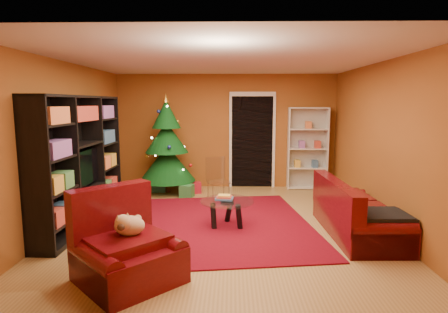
{
  "coord_description": "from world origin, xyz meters",
  "views": [
    {
      "loc": [
        0.14,
        -5.88,
        1.96
      ],
      "look_at": [
        0.0,
        0.4,
        1.05
      ],
      "focal_mm": 30.0,
      "sensor_mm": 36.0,
      "label": 1
    }
  ],
  "objects_px": {
    "media_unit": "(80,161)",
    "sofa": "(358,207)",
    "dog": "(130,226)",
    "white_bookshelf": "(308,149)",
    "rug": "(219,224)",
    "christmas_tree": "(167,145)",
    "gift_box_green": "(187,191)",
    "gift_box_red": "(196,188)",
    "gift_box_teal": "(160,185)",
    "acrylic_chair": "(218,182)",
    "armchair": "(128,246)",
    "coffee_table": "(227,213)"
  },
  "relations": [
    {
      "from": "media_unit",
      "to": "sofa",
      "type": "bearing_deg",
      "value": -3.95
    },
    {
      "from": "dog",
      "to": "sofa",
      "type": "distance_m",
      "value": 3.37
    },
    {
      "from": "media_unit",
      "to": "white_bookshelf",
      "type": "height_order",
      "value": "media_unit"
    },
    {
      "from": "rug",
      "to": "christmas_tree",
      "type": "xyz_separation_m",
      "value": [
        -1.2,
        2.16,
        1.04
      ]
    },
    {
      "from": "rug",
      "to": "gift_box_green",
      "type": "height_order",
      "value": "gift_box_green"
    },
    {
      "from": "gift_box_red",
      "to": "dog",
      "type": "height_order",
      "value": "dog"
    },
    {
      "from": "christmas_tree",
      "to": "white_bookshelf",
      "type": "xyz_separation_m",
      "value": [
        3.12,
        0.44,
        -0.13
      ]
    },
    {
      "from": "sofa",
      "to": "gift_box_teal",
      "type": "bearing_deg",
      "value": 51.23
    },
    {
      "from": "gift_box_green",
      "to": "gift_box_red",
      "type": "distance_m",
      "value": 0.4
    },
    {
      "from": "rug",
      "to": "acrylic_chair",
      "type": "bearing_deg",
      "value": 92.53
    },
    {
      "from": "gift_box_teal",
      "to": "white_bookshelf",
      "type": "distance_m",
      "value": 3.43
    },
    {
      "from": "gift_box_green",
      "to": "gift_box_teal",
      "type": "bearing_deg",
      "value": 144.12
    },
    {
      "from": "gift_box_red",
      "to": "acrylic_chair",
      "type": "relative_size",
      "value": 0.29
    },
    {
      "from": "christmas_tree",
      "to": "armchair",
      "type": "distance_m",
      "value": 4.19
    },
    {
      "from": "gift_box_red",
      "to": "sofa",
      "type": "height_order",
      "value": "sofa"
    },
    {
      "from": "gift_box_teal",
      "to": "dog",
      "type": "relative_size",
      "value": 0.74
    },
    {
      "from": "rug",
      "to": "armchair",
      "type": "xyz_separation_m",
      "value": [
        -0.92,
        -1.97,
        0.4
      ]
    },
    {
      "from": "rug",
      "to": "dog",
      "type": "relative_size",
      "value": 8.42
    },
    {
      "from": "gift_box_red",
      "to": "media_unit",
      "type": "bearing_deg",
      "value": -126.85
    },
    {
      "from": "white_bookshelf",
      "to": "media_unit",
      "type": "bearing_deg",
      "value": -145.02
    },
    {
      "from": "rug",
      "to": "gift_box_teal",
      "type": "bearing_deg",
      "value": 122.05
    },
    {
      "from": "gift_box_teal",
      "to": "christmas_tree",
      "type": "bearing_deg",
      "value": -20.66
    },
    {
      "from": "dog",
      "to": "sofa",
      "type": "height_order",
      "value": "sofa"
    },
    {
      "from": "armchair",
      "to": "acrylic_chair",
      "type": "distance_m",
      "value": 3.48
    },
    {
      "from": "christmas_tree",
      "to": "gift_box_teal",
      "type": "bearing_deg",
      "value": 159.34
    },
    {
      "from": "christmas_tree",
      "to": "sofa",
      "type": "distance_m",
      "value": 4.23
    },
    {
      "from": "dog",
      "to": "coffee_table",
      "type": "relative_size",
      "value": 0.48
    },
    {
      "from": "gift_box_green",
      "to": "white_bookshelf",
      "type": "distance_m",
      "value": 2.9
    },
    {
      "from": "dog",
      "to": "acrylic_chair",
      "type": "bearing_deg",
      "value": 30.87
    },
    {
      "from": "gift_box_green",
      "to": "coffee_table",
      "type": "relative_size",
      "value": 0.31
    },
    {
      "from": "gift_box_green",
      "to": "coffee_table",
      "type": "distance_m",
      "value": 2.08
    },
    {
      "from": "coffee_table",
      "to": "acrylic_chair",
      "type": "bearing_deg",
      "value": 97.29
    },
    {
      "from": "christmas_tree",
      "to": "coffee_table",
      "type": "height_order",
      "value": "christmas_tree"
    },
    {
      "from": "gift_box_teal",
      "to": "white_bookshelf",
      "type": "xyz_separation_m",
      "value": [
        3.32,
        0.37,
        0.78
      ]
    },
    {
      "from": "gift_box_red",
      "to": "christmas_tree",
      "type": "bearing_deg",
      "value": 176.99
    },
    {
      "from": "gift_box_red",
      "to": "coffee_table",
      "type": "xyz_separation_m",
      "value": [
        0.72,
        -2.26,
        0.1
      ]
    },
    {
      "from": "media_unit",
      "to": "christmas_tree",
      "type": "distance_m",
      "value": 2.41
    },
    {
      "from": "media_unit",
      "to": "gift_box_green",
      "type": "bearing_deg",
      "value": 51.65
    },
    {
      "from": "christmas_tree",
      "to": "coffee_table",
      "type": "relative_size",
      "value": 2.58
    },
    {
      "from": "gift_box_teal",
      "to": "dog",
      "type": "bearing_deg",
      "value": -83.38
    },
    {
      "from": "dog",
      "to": "armchair",
      "type": "bearing_deg",
      "value": -135.0
    },
    {
      "from": "gift_box_red",
      "to": "armchair",
      "type": "xyz_separation_m",
      "value": [
        -0.33,
        -4.1,
        0.3
      ]
    },
    {
      "from": "armchair",
      "to": "media_unit",
      "type": "bearing_deg",
      "value": 78.82
    },
    {
      "from": "christmas_tree",
      "to": "gift_box_green",
      "type": "bearing_deg",
      "value": -40.98
    },
    {
      "from": "acrylic_chair",
      "to": "gift_box_teal",
      "type": "bearing_deg",
      "value": 128.24
    },
    {
      "from": "gift_box_green",
      "to": "media_unit",
      "type": "bearing_deg",
      "value": -129.51
    },
    {
      "from": "acrylic_chair",
      "to": "dog",
      "type": "bearing_deg",
      "value": -124.35
    },
    {
      "from": "white_bookshelf",
      "to": "armchair",
      "type": "relative_size",
      "value": 1.8
    },
    {
      "from": "sofa",
      "to": "coffee_table",
      "type": "height_order",
      "value": "sofa"
    },
    {
      "from": "rug",
      "to": "dog",
      "type": "height_order",
      "value": "dog"
    }
  ]
}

